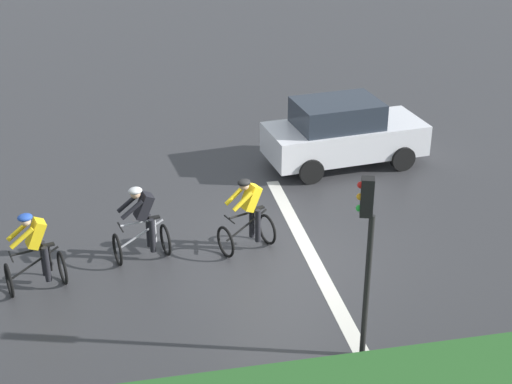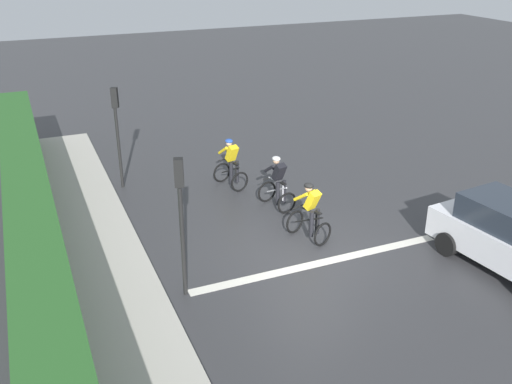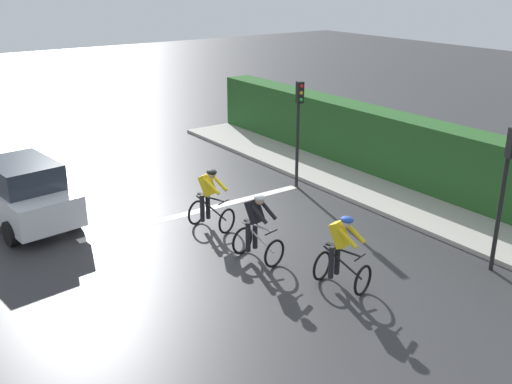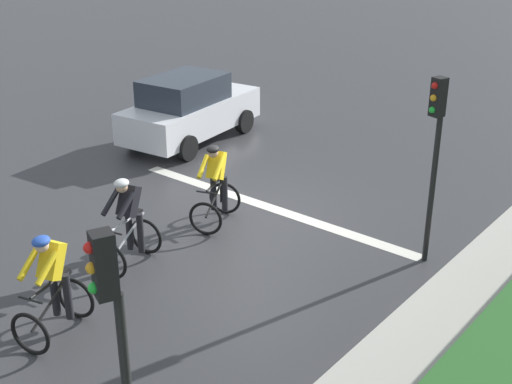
{
  "view_description": "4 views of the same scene",
  "coord_description": "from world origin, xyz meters",
  "px_view_note": "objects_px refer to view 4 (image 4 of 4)",
  "views": [
    {
      "loc": [
        -13.69,
        3.42,
        8.37
      ],
      "look_at": [
        0.45,
        0.52,
        1.28
      ],
      "focal_mm": 54.57,
      "sensor_mm": 36.0,
      "label": 1
    },
    {
      "loc": [
        -6.48,
        -11.54,
        7.62
      ],
      "look_at": [
        -0.88,
        1.62,
        1.27
      ],
      "focal_mm": 40.22,
      "sensor_mm": 36.0,
      "label": 2
    },
    {
      "loc": [
        7.67,
        13.16,
        6.39
      ],
      "look_at": [
        -0.35,
        1.83,
        1.22
      ],
      "focal_mm": 41.61,
      "sensor_mm": 36.0,
      "label": 3
    },
    {
      "loc": [
        -7.98,
        9.72,
        6.0
      ],
      "look_at": [
        -0.87,
        0.95,
        1.08
      ],
      "focal_mm": 47.95,
      "sensor_mm": 36.0,
      "label": 4
    }
  ],
  "objects_px": {
    "traffic_light_near_crossing": "(435,143)",
    "traffic_light_far_junction": "(116,339)",
    "cyclist_lead": "(52,287)",
    "cyclist_mid": "(216,186)",
    "car_white": "(189,109)",
    "cyclist_second": "(128,224)"
  },
  "relations": [
    {
      "from": "traffic_light_near_crossing",
      "to": "traffic_light_far_junction",
      "type": "relative_size",
      "value": 1.0
    },
    {
      "from": "cyclist_lead",
      "to": "cyclist_mid",
      "type": "distance_m",
      "value": 4.32
    },
    {
      "from": "cyclist_mid",
      "to": "car_white",
      "type": "height_order",
      "value": "car_white"
    },
    {
      "from": "cyclist_mid",
      "to": "traffic_light_far_junction",
      "type": "bearing_deg",
      "value": 124.83
    },
    {
      "from": "cyclist_mid",
      "to": "car_white",
      "type": "bearing_deg",
      "value": -40.07
    },
    {
      "from": "cyclist_second",
      "to": "traffic_light_far_junction",
      "type": "xyz_separation_m",
      "value": [
        -4.05,
        3.56,
        1.43
      ]
    },
    {
      "from": "cyclist_mid",
      "to": "traffic_light_far_junction",
      "type": "distance_m",
      "value": 7.15
    },
    {
      "from": "cyclist_lead",
      "to": "traffic_light_near_crossing",
      "type": "bearing_deg",
      "value": -120.62
    },
    {
      "from": "cyclist_mid",
      "to": "traffic_light_far_junction",
      "type": "relative_size",
      "value": 0.5
    },
    {
      "from": "car_white",
      "to": "cyclist_mid",
      "type": "bearing_deg",
      "value": 139.93
    },
    {
      "from": "cyclist_mid",
      "to": "traffic_light_near_crossing",
      "type": "xyz_separation_m",
      "value": [
        -3.89,
        -1.16,
        1.43
      ]
    },
    {
      "from": "cyclist_mid",
      "to": "cyclist_second",
      "type": "bearing_deg",
      "value": 88.67
    },
    {
      "from": "cyclist_mid",
      "to": "traffic_light_far_junction",
      "type": "xyz_separation_m",
      "value": [
        -4.0,
        5.75,
        1.43
      ]
    },
    {
      "from": "cyclist_lead",
      "to": "traffic_light_near_crossing",
      "type": "height_order",
      "value": "traffic_light_near_crossing"
    },
    {
      "from": "cyclist_lead",
      "to": "cyclist_second",
      "type": "bearing_deg",
      "value": -70.76
    },
    {
      "from": "cyclist_lead",
      "to": "cyclist_mid",
      "type": "xyz_separation_m",
      "value": [
        0.67,
        -4.27,
        0.0
      ]
    },
    {
      "from": "cyclist_mid",
      "to": "traffic_light_far_junction",
      "type": "height_order",
      "value": "traffic_light_far_junction"
    },
    {
      "from": "cyclist_lead",
      "to": "car_white",
      "type": "xyz_separation_m",
      "value": [
        4.55,
        -7.53,
        0.08
      ]
    },
    {
      "from": "cyclist_second",
      "to": "cyclist_mid",
      "type": "height_order",
      "value": "same"
    },
    {
      "from": "car_white",
      "to": "traffic_light_far_junction",
      "type": "height_order",
      "value": "traffic_light_far_junction"
    },
    {
      "from": "cyclist_lead",
      "to": "cyclist_second",
      "type": "xyz_separation_m",
      "value": [
        0.73,
        -2.08,
        0.0
      ]
    },
    {
      "from": "car_white",
      "to": "traffic_light_far_junction",
      "type": "xyz_separation_m",
      "value": [
        -7.87,
        9.01,
        1.35
      ]
    }
  ]
}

